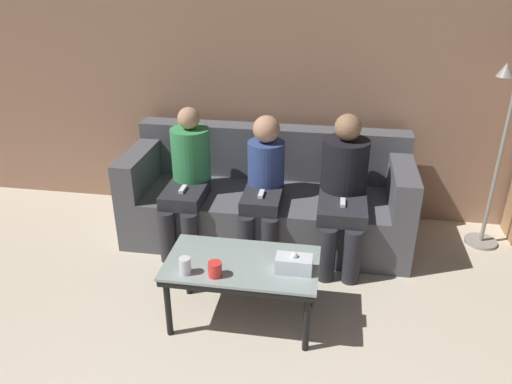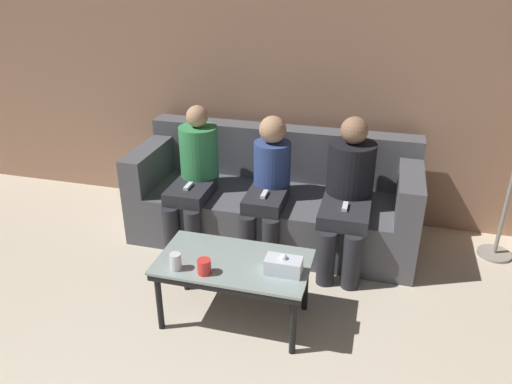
{
  "view_description": "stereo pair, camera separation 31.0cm",
  "coord_description": "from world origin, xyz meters",
  "px_view_note": "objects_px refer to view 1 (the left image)",
  "views": [
    {
      "loc": [
        0.51,
        -0.29,
        2.19
      ],
      "look_at": [
        0.0,
        2.81,
        0.67
      ],
      "focal_mm": 35.0,
      "sensor_mm": 36.0,
      "label": 1
    },
    {
      "loc": [
        0.81,
        -0.22,
        2.19
      ],
      "look_at": [
        0.0,
        2.81,
        0.67
      ],
      "focal_mm": 35.0,
      "sensor_mm": 36.0,
      "label": 2
    }
  ],
  "objects_px": {
    "cup_near_left": "(215,269)",
    "standing_lamp": "(509,124)",
    "coffee_table": "(242,268)",
    "seated_person_mid_left": "(264,183)",
    "seated_person_mid_right": "(344,185)",
    "tissue_box": "(294,264)",
    "seated_person_left_end": "(188,176)",
    "cup_near_right": "(185,266)",
    "couch": "(268,199)"
  },
  "relations": [
    {
      "from": "cup_near_right",
      "to": "standing_lamp",
      "type": "relative_size",
      "value": 0.06
    },
    {
      "from": "standing_lamp",
      "to": "seated_person_mid_left",
      "type": "distance_m",
      "value": 1.89
    },
    {
      "from": "cup_near_left",
      "to": "seated_person_left_end",
      "type": "xyz_separation_m",
      "value": [
        -0.48,
        1.09,
        0.09
      ]
    },
    {
      "from": "standing_lamp",
      "to": "tissue_box",
      "type": "bearing_deg",
      "value": -138.18
    },
    {
      "from": "cup_near_left",
      "to": "seated_person_left_end",
      "type": "relative_size",
      "value": 0.08
    },
    {
      "from": "coffee_table",
      "to": "seated_person_mid_left",
      "type": "relative_size",
      "value": 0.89
    },
    {
      "from": "couch",
      "to": "tissue_box",
      "type": "xyz_separation_m",
      "value": [
        0.33,
        -1.19,
        0.18
      ]
    },
    {
      "from": "couch",
      "to": "seated_person_mid_right",
      "type": "height_order",
      "value": "seated_person_mid_right"
    },
    {
      "from": "coffee_table",
      "to": "cup_near_left",
      "type": "distance_m",
      "value": 0.23
    },
    {
      "from": "seated_person_left_end",
      "to": "coffee_table",
      "type": "bearing_deg",
      "value": -56.51
    },
    {
      "from": "coffee_table",
      "to": "cup_near_left",
      "type": "height_order",
      "value": "cup_near_left"
    },
    {
      "from": "seated_person_left_end",
      "to": "cup_near_left",
      "type": "bearing_deg",
      "value": -66.3
    },
    {
      "from": "couch",
      "to": "cup_near_right",
      "type": "bearing_deg",
      "value": -103.3
    },
    {
      "from": "couch",
      "to": "coffee_table",
      "type": "bearing_deg",
      "value": -90.02
    },
    {
      "from": "cup_near_left",
      "to": "seated_person_mid_left",
      "type": "xyz_separation_m",
      "value": [
        0.13,
        1.09,
        0.08
      ]
    },
    {
      "from": "coffee_table",
      "to": "standing_lamp",
      "type": "xyz_separation_m",
      "value": [
        1.8,
        1.27,
        0.63
      ]
    },
    {
      "from": "couch",
      "to": "standing_lamp",
      "type": "relative_size",
      "value": 1.36
    },
    {
      "from": "tissue_box",
      "to": "seated_person_mid_left",
      "type": "height_order",
      "value": "seated_person_mid_left"
    },
    {
      "from": "standing_lamp",
      "to": "cup_near_right",
      "type": "bearing_deg",
      "value": -145.57
    },
    {
      "from": "cup_near_left",
      "to": "tissue_box",
      "type": "bearing_deg",
      "value": 15.35
    },
    {
      "from": "tissue_box",
      "to": "standing_lamp",
      "type": "xyz_separation_m",
      "value": [
        1.47,
        1.32,
        0.53
      ]
    },
    {
      "from": "seated_person_mid_left",
      "to": "seated_person_mid_right",
      "type": "xyz_separation_m",
      "value": [
        0.61,
        0.0,
        0.03
      ]
    },
    {
      "from": "standing_lamp",
      "to": "seated_person_mid_left",
      "type": "xyz_separation_m",
      "value": [
        -1.8,
        -0.35,
        -0.46
      ]
    },
    {
      "from": "tissue_box",
      "to": "standing_lamp",
      "type": "distance_m",
      "value": 2.04
    },
    {
      "from": "cup_near_right",
      "to": "seated_person_mid_right",
      "type": "bearing_deg",
      "value": 50.04
    },
    {
      "from": "cup_near_left",
      "to": "cup_near_right",
      "type": "relative_size",
      "value": 0.88
    },
    {
      "from": "coffee_table",
      "to": "tissue_box",
      "type": "height_order",
      "value": "tissue_box"
    },
    {
      "from": "couch",
      "to": "seated_person_mid_right",
      "type": "bearing_deg",
      "value": -19.73
    },
    {
      "from": "couch",
      "to": "seated_person_left_end",
      "type": "relative_size",
      "value": 2.05
    },
    {
      "from": "tissue_box",
      "to": "seated_person_mid_right",
      "type": "xyz_separation_m",
      "value": [
        0.28,
        0.97,
        0.1
      ]
    },
    {
      "from": "coffee_table",
      "to": "tissue_box",
      "type": "xyz_separation_m",
      "value": [
        0.33,
        -0.05,
        0.1
      ]
    },
    {
      "from": "cup_near_left",
      "to": "seated_person_mid_right",
      "type": "bearing_deg",
      "value": 55.98
    },
    {
      "from": "couch",
      "to": "seated_person_mid_left",
      "type": "xyz_separation_m",
      "value": [
        0.0,
        -0.22,
        0.25
      ]
    },
    {
      "from": "coffee_table",
      "to": "seated_person_mid_right",
      "type": "xyz_separation_m",
      "value": [
        0.61,
        0.92,
        0.2
      ]
    },
    {
      "from": "tissue_box",
      "to": "cup_near_right",
      "type": "bearing_deg",
      "value": -168.54
    },
    {
      "from": "cup_near_right",
      "to": "seated_person_mid_right",
      "type": "distance_m",
      "value": 1.44
    },
    {
      "from": "coffee_table",
      "to": "cup_near_right",
      "type": "height_order",
      "value": "cup_near_right"
    },
    {
      "from": "seated_person_left_end",
      "to": "seated_person_mid_right",
      "type": "bearing_deg",
      "value": 0.09
    },
    {
      "from": "couch",
      "to": "seated_person_mid_left",
      "type": "bearing_deg",
      "value": -90.0
    },
    {
      "from": "tissue_box",
      "to": "couch",
      "type": "bearing_deg",
      "value": 105.4
    },
    {
      "from": "cup_near_right",
      "to": "seated_person_left_end",
      "type": "height_order",
      "value": "seated_person_left_end"
    },
    {
      "from": "cup_near_right",
      "to": "seated_person_mid_right",
      "type": "height_order",
      "value": "seated_person_mid_right"
    },
    {
      "from": "seated_person_left_end",
      "to": "seated_person_mid_left",
      "type": "relative_size",
      "value": 1.03
    },
    {
      "from": "couch",
      "to": "seated_person_mid_right",
      "type": "xyz_separation_m",
      "value": [
        0.61,
        -0.22,
        0.28
      ]
    },
    {
      "from": "cup_near_left",
      "to": "standing_lamp",
      "type": "height_order",
      "value": "standing_lamp"
    },
    {
      "from": "cup_near_left",
      "to": "standing_lamp",
      "type": "distance_m",
      "value": 2.46
    },
    {
      "from": "seated_person_left_end",
      "to": "seated_person_mid_right",
      "type": "relative_size",
      "value": 0.99
    },
    {
      "from": "coffee_table",
      "to": "cup_near_right",
      "type": "bearing_deg",
      "value": -150.4
    },
    {
      "from": "coffee_table",
      "to": "seated_person_mid_left",
      "type": "xyz_separation_m",
      "value": [
        0.0,
        0.92,
        0.17
      ]
    },
    {
      "from": "cup_near_left",
      "to": "tissue_box",
      "type": "height_order",
      "value": "tissue_box"
    }
  ]
}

